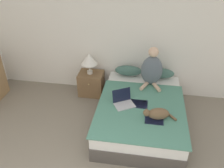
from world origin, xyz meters
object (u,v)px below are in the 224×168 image
at_px(nightstand, 91,83).
at_px(pillow_far, 160,73).
at_px(table_lamp, 89,59).
at_px(person_sitting, 152,69).
at_px(cat_tabby, 157,114).
at_px(bed, 141,113).
at_px(laptop_open, 123,102).
at_px(pillow_near, 128,71).

bearing_deg(nightstand, pillow_far, 3.07).
relative_size(pillow_far, table_lamp, 1.25).
height_order(person_sitting, cat_tabby, person_sitting).
distance_m(bed, laptop_open, 0.44).
bearing_deg(cat_tabby, bed, -68.59).
distance_m(pillow_far, laptop_open, 1.19).
relative_size(bed, person_sitting, 2.64).
bearing_deg(pillow_near, table_lamp, -174.40).
distance_m(pillow_near, table_lamp, 0.83).
distance_m(bed, pillow_near, 1.01).
xyz_separation_m(bed, nightstand, (-1.10, 0.81, 0.01)).
relative_size(laptop_open, table_lamp, 0.96).
height_order(bed, pillow_near, pillow_near).
bearing_deg(laptop_open, cat_tabby, -56.51).
bearing_deg(pillow_near, laptop_open, -89.03).
height_order(cat_tabby, laptop_open, laptop_open).
xyz_separation_m(pillow_far, table_lamp, (-1.44, -0.08, 0.23)).
bearing_deg(pillow_near, pillow_far, 0.00).
bearing_deg(laptop_open, bed, -8.88).
relative_size(bed, pillow_far, 3.67).
bearing_deg(bed, nightstand, 143.61).
bearing_deg(pillow_far, table_lamp, -176.90).
relative_size(person_sitting, nightstand, 1.51).
relative_size(pillow_near, person_sitting, 0.72).
xyz_separation_m(cat_tabby, laptop_open, (-0.57, 0.29, -0.04)).
height_order(bed, person_sitting, person_sitting).
height_order(person_sitting, nightstand, person_sitting).
distance_m(pillow_far, person_sitting, 0.40).
xyz_separation_m(pillow_near, person_sitting, (0.46, -0.28, 0.22)).
relative_size(pillow_near, table_lamp, 1.25).
xyz_separation_m(cat_tabby, table_lamp, (-1.38, 1.21, 0.24)).
xyz_separation_m(pillow_far, nightstand, (-1.43, -0.08, -0.34)).
bearing_deg(pillow_far, person_sitting, -123.59).
xyz_separation_m(pillow_near, cat_tabby, (0.58, -1.29, -0.01)).
xyz_separation_m(pillow_near, nightstand, (-0.78, -0.08, -0.34)).
height_order(pillow_near, cat_tabby, pillow_near).
relative_size(person_sitting, table_lamp, 1.73).
bearing_deg(nightstand, pillow_near, 5.59).
relative_size(pillow_near, cat_tabby, 1.03).
height_order(pillow_near, table_lamp, table_lamp).
bearing_deg(pillow_near, bed, -70.08).
distance_m(pillow_near, pillow_far, 0.64).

